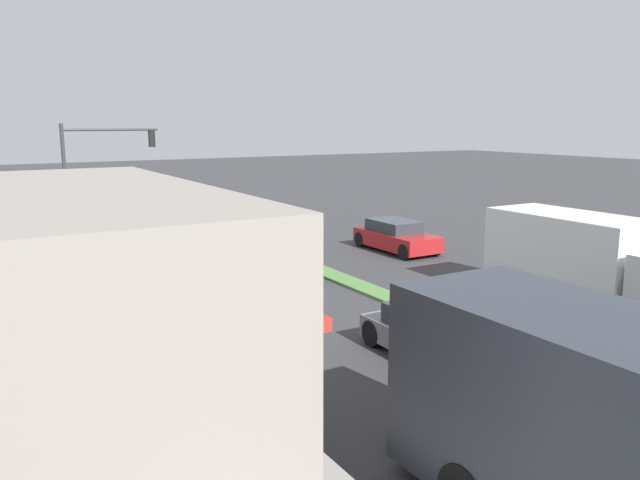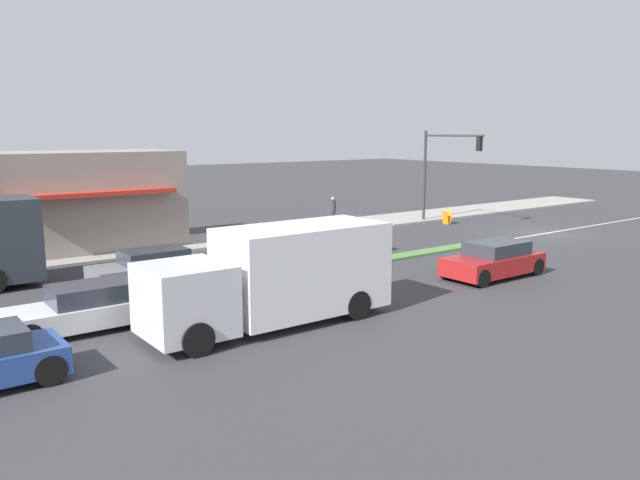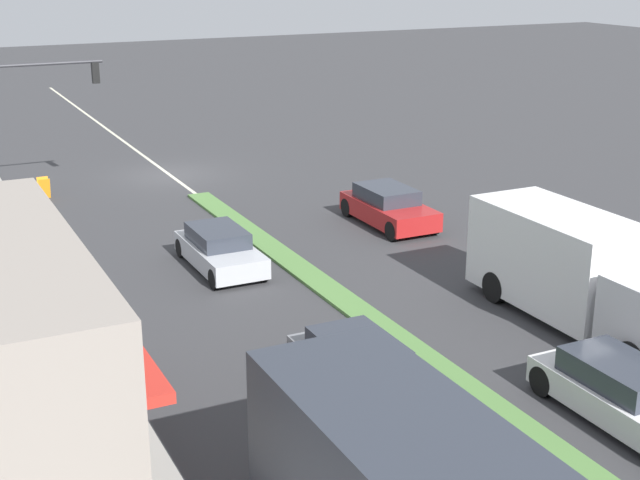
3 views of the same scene
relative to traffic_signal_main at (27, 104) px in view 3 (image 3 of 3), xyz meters
name	(u,v)px [view 3 (image 3 of 3)]	position (x,y,z in m)	size (l,w,h in m)	color
ground_plane	(360,314)	(-6.12, 16.23, -3.90)	(160.00, 160.00, 0.00)	#38383A
sidewalk_right	(29,385)	(2.88, 16.73, -3.84)	(4.00, 73.00, 0.12)	#9E9B93
median_strip	(583,474)	(-6.12, 25.23, -3.85)	(0.90, 46.00, 0.10)	#568442
lane_marking_center	(170,175)	(-6.12, -1.77, -3.90)	(0.16, 60.00, 0.01)	beige
traffic_signal_main	(27,104)	(0.00, 0.00, 0.00)	(4.59, 0.34, 5.60)	#333338
warning_aframe_sign	(44,188)	(-0.37, -0.18, -3.47)	(0.45, 0.53, 0.84)	orange
delivery_truck	(579,271)	(-11.12, 19.30, -2.43)	(2.44, 7.50, 2.87)	silver
suv_grey	(361,368)	(-3.92, 20.33, -3.28)	(1.87, 4.28, 1.27)	slate
hatchback_red	(388,207)	(-11.12, 9.22, -3.23)	(1.91, 4.26, 1.40)	#AD1E1E
van_white	(623,394)	(-8.32, 23.93, -3.25)	(1.74, 4.38, 1.34)	silver
sedan_silver	(220,249)	(-3.92, 10.96, -3.28)	(1.78, 4.08, 1.29)	#B7BABF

